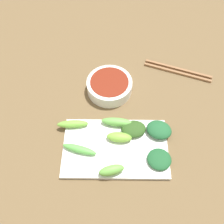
% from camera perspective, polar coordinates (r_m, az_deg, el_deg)
% --- Properties ---
extents(tabletop, '(2.10, 2.10, 0.02)m').
position_cam_1_polar(tabletop, '(0.77, -0.70, -2.40)').
color(tabletop, brown).
rests_on(tabletop, ground).
extents(sauce_bowl, '(0.14, 0.14, 0.04)m').
position_cam_1_polar(sauce_bowl, '(0.80, -0.68, 6.02)').
color(sauce_bowl, white).
rests_on(sauce_bowl, tabletop).
extents(serving_plate, '(0.18, 0.29, 0.01)m').
position_cam_1_polar(serving_plate, '(0.71, 0.77, -8.14)').
color(serving_plate, white).
rests_on(serving_plate, tabletop).
extents(broccoli_leafy_0, '(0.08, 0.09, 0.03)m').
position_cam_1_polar(broccoli_leafy_0, '(0.73, 10.61, -3.98)').
color(broccoli_leafy_0, '#205D32').
rests_on(broccoli_leafy_0, serving_plate).
extents(broccoli_leafy_1, '(0.06, 0.07, 0.02)m').
position_cam_1_polar(broccoli_leafy_1, '(0.72, 4.93, -3.85)').
color(broccoli_leafy_1, '#2C501E').
rests_on(broccoli_leafy_1, serving_plate).
extents(broccoli_stalk_2, '(0.05, 0.10, 0.02)m').
position_cam_1_polar(broccoli_stalk_2, '(0.70, -7.41, -8.38)').
color(broccoli_stalk_2, '#5DB74F').
rests_on(broccoli_stalk_2, serving_plate).
extents(broccoli_stalk_3, '(0.03, 0.10, 0.03)m').
position_cam_1_polar(broccoli_stalk_3, '(0.73, 1.23, -2.32)').
color(broccoli_stalk_3, '#66AF4C').
rests_on(broccoli_stalk_3, serving_plate).
extents(broccoli_stalk_4, '(0.04, 0.07, 0.03)m').
position_cam_1_polar(broccoli_stalk_4, '(0.66, -0.10, -13.06)').
color(broccoli_stalk_4, '#6BB54A').
rests_on(broccoli_stalk_4, serving_plate).
extents(broccoli_leafy_5, '(0.07, 0.08, 0.02)m').
position_cam_1_polar(broccoli_leafy_5, '(0.69, 10.66, -10.48)').
color(broccoli_leafy_5, '#1E582E').
rests_on(broccoli_leafy_5, serving_plate).
extents(broccoli_stalk_6, '(0.04, 0.07, 0.03)m').
position_cam_1_polar(broccoli_stalk_6, '(0.70, 1.66, -5.74)').
color(broccoli_stalk_6, '#79B43E').
rests_on(broccoli_stalk_6, serving_plate).
extents(broccoli_stalk_7, '(0.03, 0.09, 0.02)m').
position_cam_1_polar(broccoli_stalk_7, '(0.73, -8.91, -2.72)').
color(broccoli_stalk_7, '#72B73F').
rests_on(broccoli_stalk_7, serving_plate).
extents(chopsticks, '(0.10, 0.23, 0.01)m').
position_cam_1_polar(chopsticks, '(0.90, 14.65, 9.03)').
color(chopsticks, '#8A603D').
rests_on(chopsticks, tabletop).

